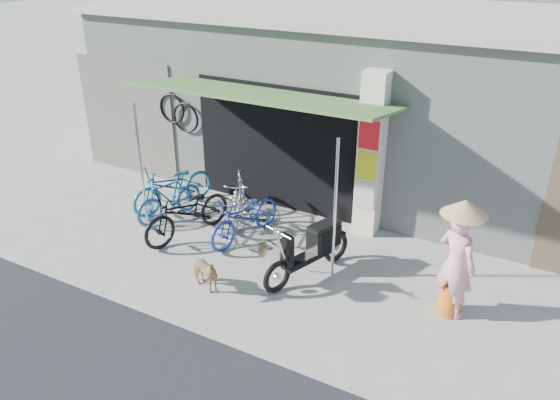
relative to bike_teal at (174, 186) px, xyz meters
The scene contains 13 objects.
ground 3.29m from the bike_teal, 27.15° to the right, with size 80.00×80.00×0.00m, color #A8A398.
bicycle_shop 4.82m from the bike_teal, 51.28° to the left, with size 12.30×5.30×3.66m.
shop_pillar 4.00m from the bike_teal, 14.39° to the left, with size 0.42×0.44×3.00m.
awning 2.85m from the bike_teal, ahead, with size 4.60×1.88×2.72m.
neighbour_left 2.51m from the bike_teal, 152.29° to the left, with size 2.60×0.06×2.60m, color #6B665B.
bike_teal is the anchor object (origin of this frame).
bike_blue 0.47m from the bike_teal, 61.80° to the right, with size 0.42×1.48×0.89m, color #2357A0.
bike_black 1.27m from the bike_teal, 39.67° to the right, with size 0.65×1.87×0.98m, color black.
bike_silver 1.47m from the bike_teal, ahead, with size 0.44×1.57×0.94m, color silver.
bike_navy 1.98m from the bike_teal, 11.42° to the right, with size 0.61×1.74×0.91m, color #213998.
street_dog 3.02m from the bike_teal, 42.96° to the right, with size 0.32×0.69×0.59m, color tan.
moped 3.58m from the bike_teal, 14.47° to the right, with size 0.82×1.81×1.06m.
nun 5.76m from the bike_teal, ahead, with size 0.71×0.64×1.83m.
Camera 1 is at (3.75, -6.22, 4.97)m, focal length 35.00 mm.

